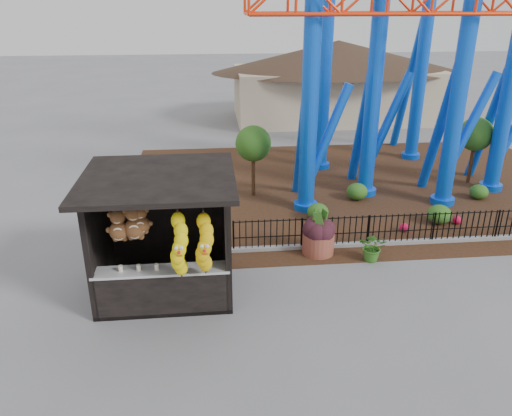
{
  "coord_description": "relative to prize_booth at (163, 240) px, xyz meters",
  "views": [
    {
      "loc": [
        -1.83,
        -9.92,
        6.82
      ],
      "look_at": [
        -0.7,
        1.5,
        2.0
      ],
      "focal_mm": 35.0,
      "sensor_mm": 36.0,
      "label": 1
    }
  ],
  "objects": [
    {
      "name": "landscaping",
      "position": [
        8.32,
        4.47,
        -1.23
      ],
      "size": [
        8.66,
        3.35,
        0.62
      ],
      "color": "#2B5A1A",
      "rests_on": "mulch_bed"
    },
    {
      "name": "curb",
      "position": [
        6.99,
        2.1,
        -1.46
      ],
      "size": [
        18.0,
        0.18,
        0.12
      ],
      "primitive_type": "cube",
      "color": "gray",
      "rests_on": "ground"
    },
    {
      "name": "mulch_bed",
      "position": [
        6.99,
        7.1,
        -1.51
      ],
      "size": [
        18.0,
        12.0,
        0.02
      ],
      "primitive_type": "cube",
      "color": "#331E11",
      "rests_on": "ground"
    },
    {
      "name": "prize_booth",
      "position": [
        0.0,
        0.0,
        0.0
      ],
      "size": [
        3.5,
        3.4,
        3.12
      ],
      "color": "black",
      "rests_on": "ground"
    },
    {
      "name": "planter_foliage",
      "position": [
        4.21,
        1.8,
        -0.57
      ],
      "size": [
        0.7,
        0.7,
        0.64
      ],
      "primitive_type": "ellipsoid",
      "color": "black",
      "rests_on": "terracotta_planter"
    },
    {
      "name": "ground",
      "position": [
        2.99,
        -0.9,
        -1.52
      ],
      "size": [
        120.0,
        120.0,
        0.0
      ],
      "primitive_type": "plane",
      "color": "slate",
      "rests_on": "ground"
    },
    {
      "name": "terracotta_planter",
      "position": [
        4.21,
        1.8,
        -1.21
      ],
      "size": [
        1.01,
        1.01,
        0.63
      ],
      "primitive_type": "cylinder",
      "rotation": [
        0.0,
        0.0,
        0.1
      ],
      "color": "brown",
      "rests_on": "ground"
    },
    {
      "name": "picket_fence",
      "position": [
        7.89,
        2.1,
        -1.02
      ],
      "size": [
        12.2,
        0.06,
        1.0
      ],
      "primitive_type": null,
      "color": "black",
      "rests_on": "ground"
    },
    {
      "name": "pavilion",
      "position": [
        8.99,
        19.1,
        1.54
      ],
      "size": [
        15.0,
        15.0,
        4.8
      ],
      "color": "#BFAD8C",
      "rests_on": "ground"
    },
    {
      "name": "roller_coaster",
      "position": [
        8.1,
        7.33,
        4.92
      ],
      "size": [
        11.0,
        6.37,
        10.82
      ],
      "color": "blue",
      "rests_on": "ground"
    },
    {
      "name": "potted_plant",
      "position": [
        5.64,
        1.21,
        -1.1
      ],
      "size": [
        0.97,
        0.91,
        0.85
      ],
      "primitive_type": "imported",
      "rotation": [
        0.0,
        0.0,
        -0.4
      ],
      "color": "#1C5218",
      "rests_on": "ground"
    }
  ]
}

